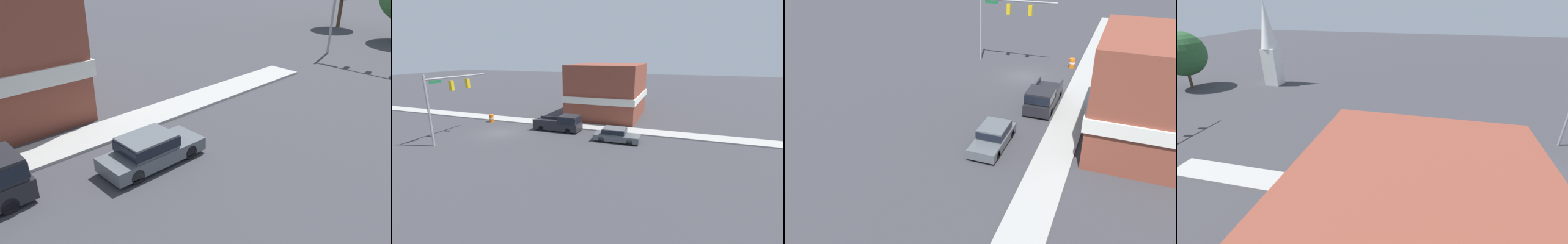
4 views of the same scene
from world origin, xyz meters
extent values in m
cylinder|color=gray|center=(-6.08, 37.52, 3.71)|extent=(0.22, 0.22, 7.41)
cylinder|color=black|center=(-2.37, 15.10, 0.33)|extent=(0.22, 0.66, 0.66)
cylinder|color=black|center=(-0.69, 15.10, 0.33)|extent=(0.22, 0.66, 0.66)
cylinder|color=black|center=(-2.37, 12.13, 0.33)|extent=(0.22, 0.66, 0.66)
cylinder|color=black|center=(-0.69, 12.13, 0.33)|extent=(0.22, 0.66, 0.66)
cube|color=#51565B|center=(-1.53, 13.62, 0.49)|extent=(1.89, 4.78, 0.61)
cube|color=#51565B|center=(-1.53, 13.33, 1.12)|extent=(1.74, 2.30, 0.65)
cube|color=black|center=(-1.53, 13.33, 1.12)|extent=(1.76, 2.39, 0.46)
cylinder|color=black|center=(-2.32, 7.65, 0.33)|extent=(0.22, 0.66, 0.66)
cylinder|color=#4C3823|center=(-11.82, 50.56, 1.69)|extent=(0.44, 0.44, 3.38)
camera|label=1|loc=(10.49, 4.72, 8.80)|focal=35.00mm
camera|label=2|loc=(24.23, 19.42, 8.96)|focal=24.00mm
camera|label=3|loc=(-8.84, 34.61, 13.42)|focal=35.00mm
camera|label=4|loc=(-20.23, 9.49, 13.09)|focal=24.00mm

